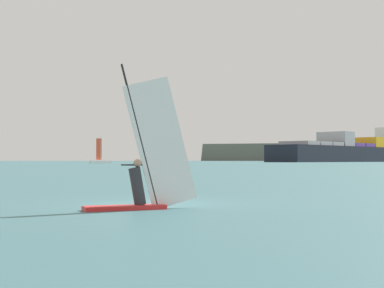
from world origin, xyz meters
name	(u,v)px	position (x,y,z in m)	size (l,w,h in m)	color
ground_plane	(154,203)	(0.00, 0.00, 0.00)	(4000.00, 4000.00, 0.00)	#386066
windsurfer	(144,171)	(0.20, -2.04, 1.04)	(2.88, 1.95, 3.97)	red
cargo_ship	(352,151)	(52.26, 417.44, 8.03)	(121.53, 161.55, 34.41)	black
distant_headland	(246,153)	(-76.10, 1118.03, 15.14)	(845.40, 304.47, 30.28)	#60665B
small_sailboat	(100,161)	(-73.22, 209.54, 1.02)	(8.32, 7.86, 11.87)	white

